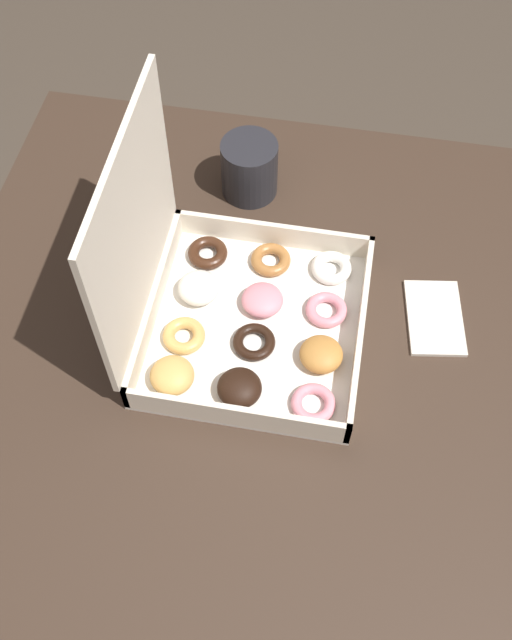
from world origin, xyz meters
name	(u,v)px	position (x,y,z in m)	size (l,w,h in m)	color
ground_plane	(269,516)	(0.00, 0.00, 0.00)	(8.00, 8.00, 0.00)	#42382D
dining_table	(275,385)	(0.00, 0.00, 0.63)	(0.92, 0.98, 0.73)	#38281E
donut_box	(225,302)	(0.03, 0.08, 0.80)	(0.31, 0.31, 0.33)	silver
coffee_mug	(249,167)	(0.29, 0.09, 0.78)	(0.09, 0.09, 0.10)	#232328
paper_napkin	(435,318)	(0.09, -0.22, 0.74)	(0.14, 0.10, 0.01)	silver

